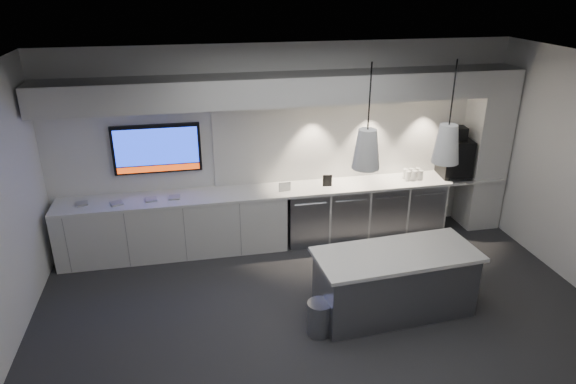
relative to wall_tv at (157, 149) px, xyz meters
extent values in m
plane|color=#2A2A2D|center=(1.90, -2.45, -1.56)|extent=(7.00, 7.00, 0.00)
plane|color=black|center=(1.90, -2.45, 1.44)|extent=(7.00, 7.00, 0.00)
plane|color=white|center=(1.90, 0.05, -0.06)|extent=(7.00, 0.00, 7.00)
plane|color=white|center=(1.90, -4.95, -0.06)|extent=(7.00, 0.00, 7.00)
cube|color=white|center=(1.90, -0.27, -0.68)|extent=(6.80, 0.65, 0.04)
cube|color=silver|center=(0.15, -0.27, -1.13)|extent=(3.30, 0.63, 0.86)
cube|color=#919398|center=(2.15, -0.27, -1.13)|extent=(0.60, 0.61, 0.85)
cube|color=#919398|center=(2.78, -0.27, -1.13)|extent=(0.60, 0.61, 0.85)
cube|color=#919398|center=(3.41, -0.27, -1.13)|extent=(0.60, 0.61, 0.85)
cube|color=#919398|center=(4.04, -0.27, -1.13)|extent=(0.60, 0.61, 0.85)
cube|color=silver|center=(3.10, 0.03, -0.01)|extent=(4.60, 0.03, 1.30)
cube|color=silver|center=(1.90, -0.25, 0.84)|extent=(6.90, 0.60, 0.40)
cube|color=silver|center=(5.10, -0.25, -0.26)|extent=(0.55, 0.55, 2.60)
cube|color=black|center=(0.00, 0.00, 0.00)|extent=(1.25, 0.06, 0.72)
cube|color=#152DC6|center=(0.00, -0.03, 0.04)|extent=(1.17, 0.00, 0.54)
cube|color=red|center=(0.00, -0.03, -0.29)|extent=(1.17, 0.00, 0.09)
cube|color=#919398|center=(2.78, -2.32, -1.17)|extent=(1.91, 0.87, 0.78)
cube|color=white|center=(2.78, -2.32, -0.75)|extent=(2.01, 0.97, 0.05)
cylinder|color=#919398|center=(1.78, -2.55, -1.35)|extent=(0.34, 0.34, 0.41)
cube|color=black|center=(4.58, -0.24, -0.36)|extent=(0.50, 0.54, 0.60)
cube|color=black|center=(4.58, -0.24, 0.04)|extent=(0.27, 0.27, 0.20)
cube|color=#919398|center=(4.58, -0.51, -0.64)|extent=(0.35, 0.24, 0.03)
cube|color=black|center=(2.48, -0.30, -0.57)|extent=(0.14, 0.03, 0.18)
cube|color=white|center=(1.80, -0.36, -0.59)|extent=(0.18, 0.04, 0.14)
cube|color=#A4A4A4|center=(-1.08, -0.28, -0.65)|extent=(0.19, 0.19, 0.02)
cube|color=#A4A4A4|center=(-0.60, -0.36, -0.65)|extent=(0.20, 0.20, 0.02)
cube|color=#A4A4A4|center=(-0.14, -0.32, -0.65)|extent=(0.18, 0.18, 0.02)
cube|color=#A4A4A4|center=(0.19, -0.31, -0.65)|extent=(0.17, 0.17, 0.02)
cone|color=silver|center=(2.32, -2.32, 0.59)|extent=(0.30, 0.30, 0.43)
cylinder|color=black|center=(2.32, -2.32, 1.16)|extent=(0.02, 0.02, 0.70)
cone|color=silver|center=(3.25, -2.32, 0.59)|extent=(0.30, 0.30, 0.43)
cylinder|color=black|center=(3.25, -2.32, 1.16)|extent=(0.02, 0.02, 0.70)
camera|label=1|loc=(0.45, -7.28, 2.30)|focal=32.00mm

